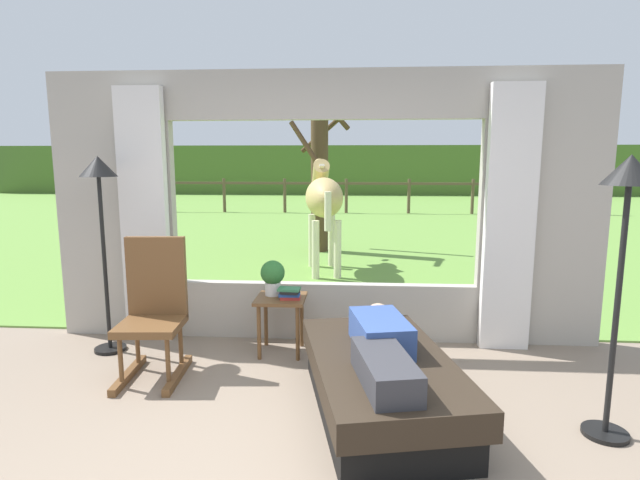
# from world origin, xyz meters

# --- Properties ---
(back_wall_with_window) EXTENTS (5.20, 0.12, 2.55)m
(back_wall_with_window) POSITION_xyz_m (0.00, 2.26, 1.25)
(back_wall_with_window) COLOR #ADA599
(back_wall_with_window) RESTS_ON ground_plane
(curtain_panel_left) EXTENTS (0.44, 0.10, 2.40)m
(curtain_panel_left) POSITION_xyz_m (-1.69, 2.12, 1.20)
(curtain_panel_left) COLOR silver
(curtain_panel_left) RESTS_ON ground_plane
(curtain_panel_right) EXTENTS (0.44, 0.10, 2.40)m
(curtain_panel_right) POSITION_xyz_m (1.69, 2.12, 1.20)
(curtain_panel_right) COLOR silver
(curtain_panel_right) RESTS_ON ground_plane
(outdoor_pasture_lawn) EXTENTS (36.00, 21.68, 0.02)m
(outdoor_pasture_lawn) POSITION_xyz_m (0.00, 13.16, 0.01)
(outdoor_pasture_lawn) COLOR olive
(outdoor_pasture_lawn) RESTS_ON ground_plane
(distant_hill_ridge) EXTENTS (36.00, 2.00, 2.40)m
(distant_hill_ridge) POSITION_xyz_m (0.00, 23.00, 1.20)
(distant_hill_ridge) COLOR #49682A
(distant_hill_ridge) RESTS_ON ground_plane
(recliner_sofa) EXTENTS (1.23, 1.85, 0.42)m
(recliner_sofa) POSITION_xyz_m (0.49, 0.79, 0.22)
(recliner_sofa) COLOR black
(recliner_sofa) RESTS_ON ground_plane
(reclining_person) EXTENTS (0.45, 1.43, 0.22)m
(reclining_person) POSITION_xyz_m (0.49, 0.74, 0.52)
(reclining_person) COLOR #334C8C
(reclining_person) RESTS_ON recliner_sofa
(rocking_chair) EXTENTS (0.51, 0.71, 1.12)m
(rocking_chair) POSITION_xyz_m (-1.31, 1.33, 0.55)
(rocking_chair) COLOR brown
(rocking_chair) RESTS_ON ground_plane
(side_table) EXTENTS (0.44, 0.44, 0.52)m
(side_table) POSITION_xyz_m (-0.36, 1.85, 0.43)
(side_table) COLOR brown
(side_table) RESTS_ON ground_plane
(potted_plant) EXTENTS (0.22, 0.22, 0.32)m
(potted_plant) POSITION_xyz_m (-0.44, 1.91, 0.70)
(potted_plant) COLOR silver
(potted_plant) RESTS_ON side_table
(book_stack) EXTENTS (0.20, 0.16, 0.10)m
(book_stack) POSITION_xyz_m (-0.27, 1.79, 0.57)
(book_stack) COLOR #B22D28
(book_stack) RESTS_ON side_table
(floor_lamp_left) EXTENTS (0.32, 0.32, 1.77)m
(floor_lamp_left) POSITION_xyz_m (-1.94, 1.78, 1.43)
(floor_lamp_left) COLOR black
(floor_lamp_left) RESTS_ON ground_plane
(floor_lamp_right) EXTENTS (0.32, 0.32, 1.77)m
(floor_lamp_right) POSITION_xyz_m (1.91, 0.61, 1.43)
(floor_lamp_right) COLOR black
(floor_lamp_right) RESTS_ON ground_plane
(horse) EXTENTS (0.74, 1.82, 1.73)m
(horse) POSITION_xyz_m (-0.18, 5.18, 1.16)
(horse) COLOR tan
(horse) RESTS_ON outdoor_pasture_lawn
(pasture_tree) EXTENTS (1.34, 1.34, 3.07)m
(pasture_tree) POSITION_xyz_m (-0.37, 6.90, 1.54)
(pasture_tree) COLOR #4C3823
(pasture_tree) RESTS_ON outdoor_pasture_lawn
(pasture_fence_line) EXTENTS (16.10, 0.10, 1.10)m
(pasture_fence_line) POSITION_xyz_m (0.00, 13.76, 0.74)
(pasture_fence_line) COLOR brown
(pasture_fence_line) RESTS_ON outdoor_pasture_lawn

